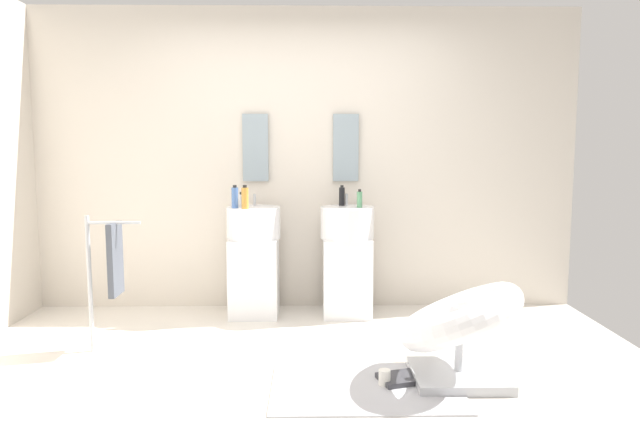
# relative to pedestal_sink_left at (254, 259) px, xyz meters

# --- Properties ---
(ground_plane) EXTENTS (4.80, 3.60, 0.04)m
(ground_plane) POSITION_rel_pedestal_sink_left_xyz_m (0.39, -1.32, -0.50)
(ground_plane) COLOR silver
(rear_partition) EXTENTS (4.80, 0.10, 2.60)m
(rear_partition) POSITION_rel_pedestal_sink_left_xyz_m (0.39, 0.33, 0.82)
(rear_partition) COLOR beige
(rear_partition) RESTS_ON ground_plane
(pedestal_sink_left) EXTENTS (0.44, 0.44, 1.02)m
(pedestal_sink_left) POSITION_rel_pedestal_sink_left_xyz_m (0.00, 0.00, 0.00)
(pedestal_sink_left) COLOR white
(pedestal_sink_left) RESTS_ON ground_plane
(pedestal_sink_right) EXTENTS (0.44, 0.44, 1.02)m
(pedestal_sink_right) POSITION_rel_pedestal_sink_left_xyz_m (0.78, 0.00, 0.00)
(pedestal_sink_right) COLOR white
(pedestal_sink_right) RESTS_ON ground_plane
(vanity_mirror_left) EXTENTS (0.22, 0.03, 0.58)m
(vanity_mirror_left) POSITION_rel_pedestal_sink_left_xyz_m (-0.00, 0.26, 0.93)
(vanity_mirror_left) COLOR #8C9EA8
(vanity_mirror_right) EXTENTS (0.22, 0.03, 0.58)m
(vanity_mirror_right) POSITION_rel_pedestal_sink_left_xyz_m (0.78, 0.26, 0.93)
(vanity_mirror_right) COLOR #8C9EA8
(lounge_chair) EXTENTS (1.04, 1.04, 0.65)m
(lounge_chair) POSITION_rel_pedestal_sink_left_xyz_m (1.37, -1.40, -0.13)
(lounge_chair) COLOR #B7BABF
(lounge_chair) RESTS_ON ground_plane
(towel_rack) EXTENTS (0.37, 0.22, 0.95)m
(towel_rack) POSITION_rel_pedestal_sink_left_xyz_m (-0.89, -0.86, 0.15)
(towel_rack) COLOR #B7BABF
(towel_rack) RESTS_ON ground_plane
(area_rug) EXTENTS (1.11, 0.74, 0.01)m
(area_rug) POSITION_rel_pedestal_sink_left_xyz_m (0.80, -1.51, -0.47)
(area_rug) COLOR #B2B2B7
(area_rug) RESTS_ON ground_plane
(magazine_charcoal) EXTENTS (0.30, 0.27, 0.03)m
(magazine_charcoal) POSITION_rel_pedestal_sink_left_xyz_m (1.01, -1.43, -0.45)
(magazine_charcoal) COLOR #38383D
(magazine_charcoal) RESTS_ON area_rug
(coffee_mug) EXTENTS (0.07, 0.07, 0.09)m
(coffee_mug) POSITION_rel_pedestal_sink_left_xyz_m (0.91, -1.49, -0.42)
(coffee_mug) COLOR white
(coffee_mug) RESTS_ON area_rug
(soap_bottle_white) EXTENTS (0.04, 0.04, 0.12)m
(soap_bottle_white) POSITION_rel_pedestal_sink_left_xyz_m (-0.10, 0.04, 0.49)
(soap_bottle_white) COLOR white
(soap_bottle_white) RESTS_ON pedestal_sink_left
(soap_bottle_green) EXTENTS (0.04, 0.04, 0.15)m
(soap_bottle_green) POSITION_rel_pedestal_sink_left_xyz_m (0.88, -0.05, 0.51)
(soap_bottle_green) COLOR #59996B
(soap_bottle_green) RESTS_ON pedestal_sink_right
(soap_bottle_amber) EXTENTS (0.06, 0.06, 0.19)m
(soap_bottle_amber) POSITION_rel_pedestal_sink_left_xyz_m (-0.05, -0.13, 0.53)
(soap_bottle_amber) COLOR #C68C38
(soap_bottle_amber) RESTS_ON pedestal_sink_left
(soap_bottle_black) EXTENTS (0.05, 0.05, 0.17)m
(soap_bottle_black) POSITION_rel_pedestal_sink_left_xyz_m (0.74, 0.11, 0.52)
(soap_bottle_black) COLOR black
(soap_bottle_black) RESTS_ON pedestal_sink_right
(soap_bottle_blue) EXTENTS (0.06, 0.06, 0.19)m
(soap_bottle_blue) POSITION_rel_pedestal_sink_left_xyz_m (-0.14, -0.08, 0.52)
(soap_bottle_blue) COLOR #4C72B7
(soap_bottle_blue) RESTS_ON pedestal_sink_left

